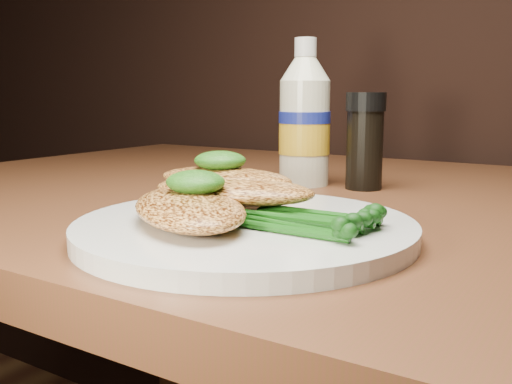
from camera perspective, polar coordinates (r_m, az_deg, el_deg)
The scene contains 9 objects.
plate at distance 0.49m, azimuth -1.08°, elevation -3.65°, with size 0.29×0.29×0.01m, color silver.
chicken_front at distance 0.48m, azimuth -6.59°, elevation -1.57°, with size 0.16×0.09×0.03m, color #E79A49.
chicken_mid at distance 0.52m, azimuth -2.27°, elevation 0.17°, with size 0.15×0.08×0.02m, color #E79A49.
chicken_back at distance 0.54m, azimuth -3.06°, elevation 1.34°, with size 0.13×0.07×0.02m, color #E79A49.
pesto_front at distance 0.49m, azimuth -5.97°, elevation 0.98°, with size 0.05×0.05×0.02m, color black.
pesto_back at distance 0.54m, azimuth -3.56°, elevation 3.10°, with size 0.05×0.04×0.02m, color black.
broccolini_bundle at distance 0.46m, azimuth 4.64°, elevation -2.11°, with size 0.15×0.11×0.02m, color #154F11, non-canonical shape.
mayo_bottle at distance 0.76m, azimuth 4.80°, elevation 7.78°, with size 0.07×0.07×0.19m, color beige, non-canonical shape.
pepper_grinder at distance 0.74m, azimuth 10.64°, elevation 4.92°, with size 0.05×0.05×0.12m, color black, non-canonical shape.
Camera 1 is at (0.32, 0.42, 0.87)m, focal length 40.70 mm.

